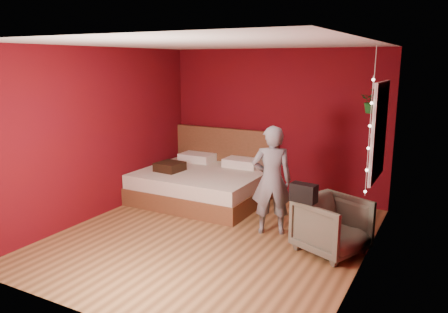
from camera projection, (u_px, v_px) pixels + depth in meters
floor at (213, 236)px, 6.08m from camera, size 4.50×4.50×0.00m
room_walls at (212, 116)px, 5.72m from camera, size 4.04×4.54×2.62m
window at (379, 131)px, 5.63m from camera, size 0.05×0.97×1.27m
fairy_lights at (369, 137)px, 5.19m from camera, size 0.04×0.04×1.45m
bed at (205, 182)px, 7.67m from camera, size 2.10×1.79×1.16m
person at (272, 180)px, 6.05m from camera, size 0.66×0.57×1.54m
armchair at (332, 226)px, 5.50m from camera, size 1.01×1.00×0.71m
handbag at (304, 193)px, 5.29m from camera, size 0.34×0.20×0.23m
throw_pillow at (170, 167)px, 7.53m from camera, size 0.45×0.45×0.15m
hanging_plant at (373, 101)px, 6.08m from camera, size 0.32×0.28×0.93m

